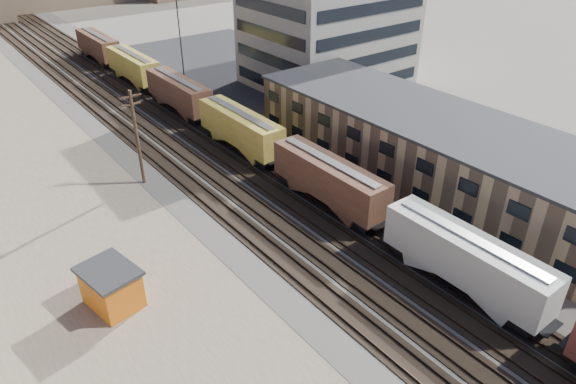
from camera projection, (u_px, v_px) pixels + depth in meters
ballast_bed at (182, 137)px, 63.11m from camera, size 18.00×200.00×0.06m
dirt_yard at (33, 230)px, 45.78m from camera, size 24.00×180.00×0.03m
asphalt_lot at (395, 131)px, 64.45m from camera, size 26.00×120.00×0.04m
rail_tracks at (178, 137)px, 62.78m from camera, size 11.40×200.00×0.24m
freight_train at (280, 151)px, 53.34m from camera, size 3.00×119.74×4.46m
warehouse at (426, 147)px, 52.09m from camera, size 12.40×40.40×7.25m
office_tower at (328, 22)px, 76.51m from camera, size 22.60×18.60×18.45m
utility_pole_north at (137, 136)px, 50.51m from camera, size 2.20×0.32×10.00m
radio_mast at (180, 38)px, 68.47m from camera, size 1.20×0.16×18.00m
maintenance_shed at (111, 287)px, 36.82m from camera, size 4.07×4.86×3.17m
parked_car_blue at (378, 100)px, 71.80m from camera, size 6.12×6.07×1.64m
parked_car_far at (371, 87)px, 76.68m from camera, size 3.27×4.94×1.56m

